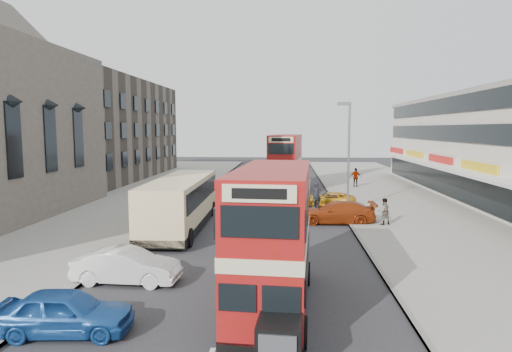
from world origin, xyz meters
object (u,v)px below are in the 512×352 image
at_px(bus_main, 273,238).
at_px(car_left_near, 65,312).
at_px(pedestrian_far, 355,177).
at_px(car_left_front, 127,266).
at_px(car_right_b, 330,199).
at_px(street_lamp, 348,148).
at_px(coach, 181,201).
at_px(bus_second, 286,162).
at_px(car_right_a, 336,212).
at_px(cyclist, 317,202).
at_px(pedestrian_near, 384,211).

xyz_separation_m(bus_main, car_left_near, (-6.20, -2.41, -1.79)).
bearing_deg(pedestrian_far, car_left_front, -107.59).
bearing_deg(car_right_b, street_lamp, 32.01).
height_order(coach, car_right_b, coach).
xyz_separation_m(bus_second, car_right_b, (3.56, -9.06, -2.26)).
bearing_deg(bus_second, car_right_a, 107.99).
relative_size(car_left_near, cyclist, 1.88).
relative_size(coach, pedestrian_near, 6.54).
height_order(car_left_near, car_right_b, car_left_near).
height_order(coach, car_right_a, coach).
distance_m(coach, car_left_front, 9.72).
bearing_deg(cyclist, car_right_a, -83.43).
bearing_deg(bus_second, cyclist, 107.48).
height_order(bus_second, pedestrian_near, bus_second).
distance_m(coach, car_right_a, 10.06).
bearing_deg(bus_second, coach, 75.71).
relative_size(bus_second, pedestrian_near, 5.87).
bearing_deg(pedestrian_near, pedestrian_far, -109.70).
height_order(coach, car_left_near, coach).
distance_m(car_right_a, pedestrian_near, 3.00).
bearing_deg(bus_main, street_lamp, -101.45).
bearing_deg(pedestrian_far, cyclist, -102.89).
bearing_deg(pedestrian_far, bus_main, -96.43).
height_order(bus_main, car_right_b, bus_main).
xyz_separation_m(pedestrian_far, cyclist, (-4.90, -13.40, -0.40)).
bearing_deg(pedestrian_far, street_lamp, -94.18).
relative_size(car_left_near, car_right_b, 0.99).
bearing_deg(pedestrian_near, car_right_b, -85.90).
distance_m(bus_main, bus_second, 29.33).
relative_size(coach, car_right_a, 2.21).
bearing_deg(car_left_front, car_right_a, -36.85).
distance_m(coach, car_left_near, 14.14).
bearing_deg(street_lamp, car_right_b, 114.98).
height_order(car_left_front, pedestrian_far, pedestrian_far).
height_order(car_left_near, cyclist, cyclist).
xyz_separation_m(bus_second, car_left_near, (-6.53, -31.73, -2.14)).
distance_m(car_left_front, car_right_a, 15.27).
relative_size(bus_main, pedestrian_far, 4.46).
distance_m(bus_second, car_left_front, 28.08).
relative_size(bus_second, cyclist, 4.62).
height_order(bus_second, coach, bus_second).
distance_m(pedestrian_near, cyclist, 6.24).
bearing_deg(street_lamp, pedestrian_near, -71.47).
relative_size(car_right_a, cyclist, 2.32).
bearing_deg(street_lamp, car_left_near, -118.56).
distance_m(bus_main, car_right_a, 14.46).
bearing_deg(car_right_a, car_right_b, 178.33).
distance_m(street_lamp, car_right_b, 4.88).
height_order(pedestrian_near, pedestrian_far, pedestrian_far).
bearing_deg(street_lamp, cyclist, -178.23).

